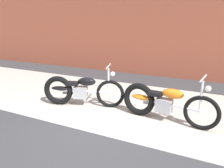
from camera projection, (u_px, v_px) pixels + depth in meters
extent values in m
plane|color=#38383A|center=(93.00, 133.00, 4.03)|extent=(80.00, 80.00, 0.00)
cube|color=#B2ADA3|center=(128.00, 103.00, 5.54)|extent=(36.00, 3.50, 0.01)
cube|color=brown|center=(166.00, 14.00, 7.89)|extent=(36.00, 0.50, 4.61)
torus|color=black|center=(110.00, 94.00, 5.19)|extent=(0.67, 0.29, 0.68)
torus|color=black|center=(58.00, 90.00, 5.36)|extent=(0.73, 0.35, 0.73)
cylinder|color=silver|center=(84.00, 91.00, 5.27)|extent=(1.19, 0.43, 0.06)
cube|color=#99999E|center=(81.00, 92.00, 5.29)|extent=(0.37, 0.31, 0.28)
ellipsoid|color=black|center=(87.00, 82.00, 5.19)|extent=(0.48, 0.32, 0.20)
ellipsoid|color=black|center=(60.00, 88.00, 5.34)|extent=(0.47, 0.31, 0.10)
cube|color=black|center=(72.00, 83.00, 5.26)|extent=(0.33, 0.28, 0.08)
cylinder|color=silver|center=(108.00, 81.00, 5.11)|extent=(0.06, 0.06, 0.62)
cylinder|color=silver|center=(108.00, 66.00, 5.01)|extent=(0.21, 0.56, 0.03)
sphere|color=white|center=(113.00, 74.00, 5.04)|extent=(0.11, 0.11, 0.11)
cylinder|color=silver|center=(73.00, 93.00, 5.49)|extent=(0.54, 0.23, 0.06)
torus|color=black|center=(202.00, 113.00, 4.08)|extent=(0.68, 0.15, 0.68)
torus|color=black|center=(139.00, 99.00, 4.74)|extent=(0.74, 0.20, 0.73)
cylinder|color=silver|center=(168.00, 104.00, 4.40)|extent=(1.23, 0.18, 0.06)
cube|color=#99999E|center=(164.00, 105.00, 4.46)|extent=(0.34, 0.25, 0.28)
ellipsoid|color=orange|center=(173.00, 94.00, 4.30)|extent=(0.46, 0.23, 0.20)
ellipsoid|color=orange|center=(141.00, 97.00, 4.70)|extent=(0.46, 0.22, 0.10)
cube|color=black|center=(155.00, 94.00, 4.50)|extent=(0.30, 0.23, 0.08)
cylinder|color=silver|center=(201.00, 97.00, 4.02)|extent=(0.05, 0.05, 0.62)
cylinder|color=silver|center=(203.00, 78.00, 3.92)|extent=(0.09, 0.58, 0.03)
sphere|color=white|center=(208.00, 89.00, 3.92)|extent=(0.11, 0.11, 0.11)
cylinder|color=silver|center=(155.00, 105.00, 4.72)|extent=(0.55, 0.11, 0.06)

